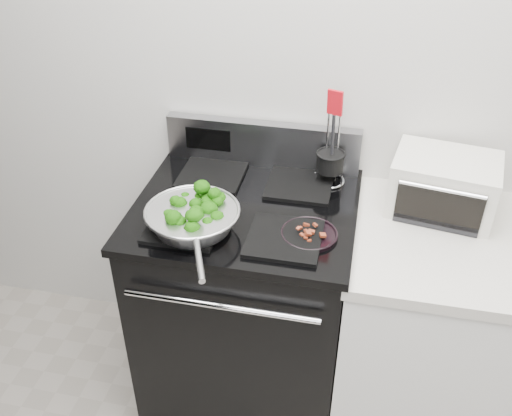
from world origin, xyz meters
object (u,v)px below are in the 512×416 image
(bacon_plate, at_px, (309,232))
(toaster_oven, at_px, (444,185))
(gas_range, at_px, (247,300))
(skillet, at_px, (193,218))
(utensil_holder, at_px, (330,167))

(bacon_plate, height_order, toaster_oven, toaster_oven)
(gas_range, height_order, toaster_oven, gas_range)
(gas_range, height_order, bacon_plate, gas_range)
(skillet, bearing_deg, gas_range, 31.42)
(utensil_holder, bearing_deg, gas_range, -123.09)
(gas_range, xyz_separation_m, utensil_holder, (0.27, 0.22, 0.53))
(skillet, bearing_deg, utensil_holder, 22.62)
(bacon_plate, relative_size, utensil_holder, 0.51)
(gas_range, distance_m, utensil_holder, 0.63)
(skillet, xyz_separation_m, utensil_holder, (0.41, 0.40, 0.02))
(bacon_plate, distance_m, toaster_oven, 0.53)
(utensil_holder, bearing_deg, skillet, -117.37)
(gas_range, xyz_separation_m, toaster_oven, (0.68, 0.17, 0.53))
(gas_range, distance_m, skillet, 0.56)
(gas_range, distance_m, toaster_oven, 0.88)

